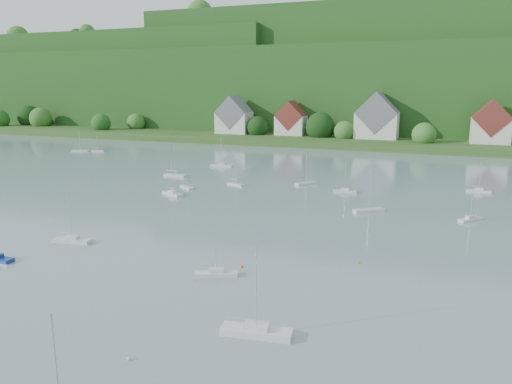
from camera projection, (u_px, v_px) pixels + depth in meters
far_shore_strip at (368, 139)px, 205.03m from camera, size 600.00×60.00×3.00m
forested_ridge at (390, 86)px, 262.79m from camera, size 620.00×181.22×69.89m
village_building_0 at (234, 118)px, 210.95m from camera, size 14.00×10.40×16.00m
village_building_1 at (291, 121)px, 204.09m from camera, size 12.00×9.36×14.00m
village_building_2 at (377, 120)px, 190.47m from camera, size 16.00×11.44×18.00m
village_building_3 at (491, 125)px, 174.67m from camera, size 13.00×10.40×15.50m
near_sailboat_3 at (216, 273)px, 61.51m from camera, size 5.47×3.58×7.20m
near_sailboat_4 at (256, 331)px, 46.93m from camera, size 7.07×2.87×9.27m
near_sailboat_6 at (72, 240)px, 74.65m from camera, size 6.06×2.61×7.91m
mooring_buoy_1 at (129, 360)px, 42.81m from camera, size 0.42×0.42×0.42m
mooring_buoy_2 at (358, 263)px, 66.16m from camera, size 0.38×0.38×0.38m
mooring_buoy_3 at (241, 267)px, 64.58m from camera, size 0.47×0.47×0.47m
far_sailboat_cluster at (387, 181)px, 121.06m from camera, size 202.11×67.90×8.71m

